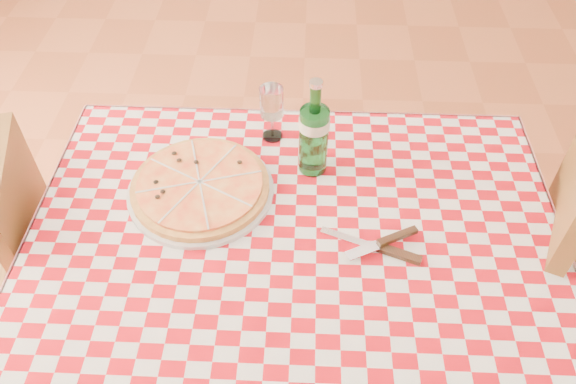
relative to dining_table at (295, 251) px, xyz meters
name	(u,v)px	position (x,y,z in m)	size (l,w,h in m)	color
dining_table	(295,251)	(0.00, 0.00, 0.00)	(1.20, 0.80, 0.75)	brown
tablecloth	(295,228)	(0.00, 0.00, 0.09)	(1.30, 0.90, 0.01)	#A60A14
chair_far	(10,261)	(-0.83, 0.05, -0.16)	(0.48, 0.48, 0.87)	brown
pizza_plate	(200,186)	(-0.25, 0.11, 0.12)	(0.38, 0.38, 0.05)	#B77F3D
water_bottle	(314,128)	(0.04, 0.21, 0.24)	(0.08, 0.08, 0.28)	#1A6A28
wine_glass	(272,114)	(-0.08, 0.33, 0.18)	(0.07, 0.07, 0.17)	white
cutlery	(378,245)	(0.20, -0.06, 0.11)	(0.26, 0.22, 0.03)	silver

